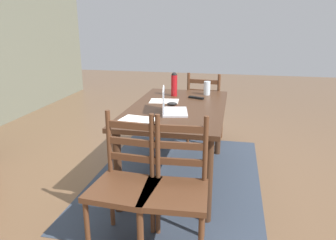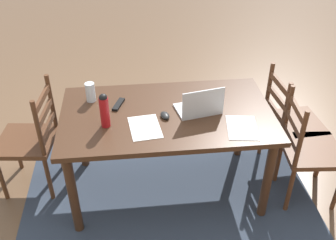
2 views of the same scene
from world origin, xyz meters
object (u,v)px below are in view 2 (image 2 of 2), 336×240
chair_left_near (291,123)px  laptop (200,106)px  computer_mouse (165,115)px  dining_table (167,123)px  chair_right_near (31,140)px  chair_left_far (307,149)px  tv_remote (119,104)px  drinking_glass (90,92)px  water_bottle (104,110)px

chair_left_near → laptop: (0.84, 0.21, 0.36)m
chair_left_near → computer_mouse: chair_left_near is taller
dining_table → chair_right_near: chair_right_near is taller
chair_left_far → chair_right_near: bearing=-9.3°
chair_left_far → tv_remote: chair_left_far is taller
chair_left_far → drinking_glass: size_ratio=6.21×
dining_table → laptop: (-0.24, 0.03, 0.15)m
chair_left_near → chair_right_near: 2.17m
chair_left_near → chair_left_far: bearing=90.0°
chair_left_near → chair_right_near: (2.17, 0.00, 0.00)m
drinking_glass → tv_remote: (-0.21, 0.09, -0.07)m
dining_table → tv_remote: tv_remote is taller
dining_table → computer_mouse: 0.13m
chair_left_near → laptop: 0.94m
drinking_glass → computer_mouse: (-0.55, 0.29, -0.06)m
chair_left_near → water_bottle: bearing=11.0°
chair_left_far → drinking_glass: (1.65, -0.41, 0.38)m
chair_left_far → water_bottle: (1.53, -0.06, 0.44)m
computer_mouse → chair_left_near: bearing=176.9°
chair_right_near → tv_remote: 0.79m
dining_table → drinking_glass: 0.64m
dining_table → water_bottle: (0.45, 0.12, 0.23)m
chair_left_near → drinking_glass: bearing=-1.9°
chair_left_near → tv_remote: size_ratio=5.59×
water_bottle → drinking_glass: water_bottle is taller
dining_table → water_bottle: size_ratio=6.09×
chair_left_far → computer_mouse: size_ratio=9.50×
laptop → tv_remote: bearing=-15.5°
chair_left_far → tv_remote: 1.51m
chair_left_near → tv_remote: (1.44, 0.04, 0.31)m
water_bottle → dining_table: bearing=-165.1°
laptop → tv_remote: laptop is taller
chair_right_near → drinking_glass: chair_right_near is taller
drinking_glass → tv_remote: drinking_glass is taller
chair_left_far → chair_left_near: same height
chair_left_far → chair_right_near: 2.19m
dining_table → computer_mouse: (0.02, 0.06, 0.11)m
chair_right_near → water_bottle: bearing=154.9°
laptop → computer_mouse: laptop is taller
dining_table → water_bottle: water_bottle is taller
chair_right_near → tv_remote: size_ratio=5.59×
water_bottle → drinking_glass: size_ratio=1.71×
dining_table → water_bottle: bearing=14.9°
drinking_glass → computer_mouse: drinking_glass is taller
chair_left_far → computer_mouse: chair_left_far is taller
dining_table → chair_left_far: chair_left_far is taller
chair_right_near → chair_left_far: bearing=170.7°
chair_left_far → chair_left_near: (0.00, -0.36, 0.00)m
dining_table → water_bottle: 0.52m
chair_left_far → laptop: 0.93m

